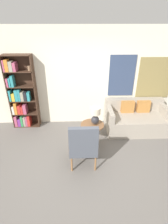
{
  "coord_description": "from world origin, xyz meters",
  "views": [
    {
      "loc": [
        -0.06,
        -2.66,
        2.79
      ],
      "look_at": [
        0.07,
        0.91,
        0.9
      ],
      "focal_mm": 28.0,
      "sensor_mm": 36.0,
      "label": 1
    }
  ],
  "objects_px": {
    "armchair": "(83,144)",
    "table_lamp": "(95,115)",
    "couch": "(136,119)",
    "side_table": "(92,126)",
    "bookshelf": "(20,97)"
  },
  "relations": [
    {
      "from": "armchair",
      "to": "table_lamp",
      "type": "height_order",
      "value": "armchair"
    },
    {
      "from": "table_lamp",
      "to": "couch",
      "type": "bearing_deg",
      "value": 24.77
    },
    {
      "from": "armchair",
      "to": "side_table",
      "type": "relative_size",
      "value": 1.82
    },
    {
      "from": "bookshelf",
      "to": "side_table",
      "type": "bearing_deg",
      "value": -24.65
    },
    {
      "from": "bookshelf",
      "to": "side_table",
      "type": "distance_m",
      "value": 2.16
    },
    {
      "from": "bookshelf",
      "to": "couch",
      "type": "relative_size",
      "value": 1.23
    },
    {
      "from": "bookshelf",
      "to": "table_lamp",
      "type": "height_order",
      "value": "bookshelf"
    },
    {
      "from": "bookshelf",
      "to": "couch",
      "type": "distance_m",
      "value": 3.27
    },
    {
      "from": "bookshelf",
      "to": "table_lamp",
      "type": "xyz_separation_m",
      "value": [
        1.99,
        -0.86,
        -0.12
      ]
    },
    {
      "from": "couch",
      "to": "armchair",
      "type": "bearing_deg",
      "value": -137.46
    },
    {
      "from": "armchair",
      "to": "couch",
      "type": "distance_m",
      "value": 2.08
    },
    {
      "from": "bookshelf",
      "to": "armchair",
      "type": "xyz_separation_m",
      "value": [
        1.68,
        -1.7,
        -0.32
      ]
    },
    {
      "from": "bookshelf",
      "to": "armchair",
      "type": "relative_size",
      "value": 1.95
    },
    {
      "from": "armchair",
      "to": "side_table",
      "type": "xyz_separation_m",
      "value": [
        0.25,
        0.81,
        -0.1
      ]
    },
    {
      "from": "armchair",
      "to": "table_lamp",
      "type": "distance_m",
      "value": 0.92
    }
  ]
}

